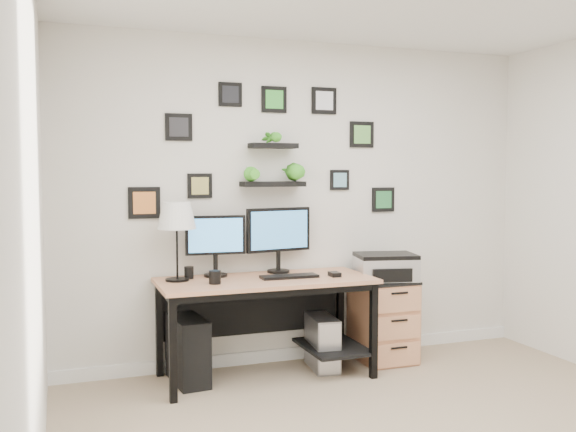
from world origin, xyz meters
name	(u,v)px	position (x,y,z in m)	size (l,w,h in m)	color
room	(304,352)	(0.00, 1.98, 0.05)	(4.00, 4.00, 4.00)	tan
desk	(269,294)	(-0.42, 1.67, 0.63)	(1.60, 0.70, 0.75)	tan
monitor_left	(216,241)	(-0.78, 1.84, 1.02)	(0.46, 0.19, 0.47)	black
monitor_right	(279,234)	(-0.27, 1.86, 1.06)	(0.55, 0.21, 0.51)	black
keyboard	(289,276)	(-0.28, 1.60, 0.76)	(0.43, 0.14, 0.02)	black
mouse	(335,274)	(0.07, 1.55, 0.77)	(0.07, 0.11, 0.03)	black
table_lamp	(177,218)	(-1.09, 1.76, 1.21)	(0.28, 0.28, 0.58)	black
mug	(215,277)	(-0.86, 1.53, 0.80)	(0.09, 0.09, 0.10)	black
pen_cup	(189,273)	(-0.99, 1.82, 0.80)	(0.07, 0.07, 0.09)	black
pc_tower_black	(188,350)	(-1.03, 1.71, 0.24)	(0.21, 0.48, 0.48)	black
pc_tower_grey	(322,342)	(0.03, 1.68, 0.21)	(0.23, 0.43, 0.41)	gray
file_cabinet	(383,320)	(0.59, 1.72, 0.34)	(0.43, 0.53, 0.67)	tan
printer	(386,267)	(0.59, 1.69, 0.78)	(0.53, 0.45, 0.21)	silver
wall_decor	(273,157)	(-0.29, 1.93, 1.67)	(2.24, 0.18, 1.04)	black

